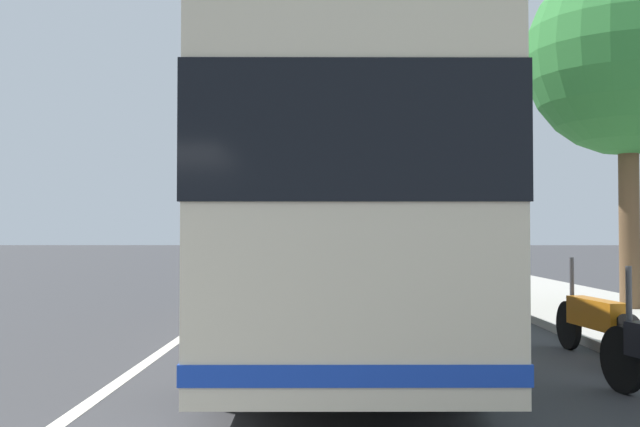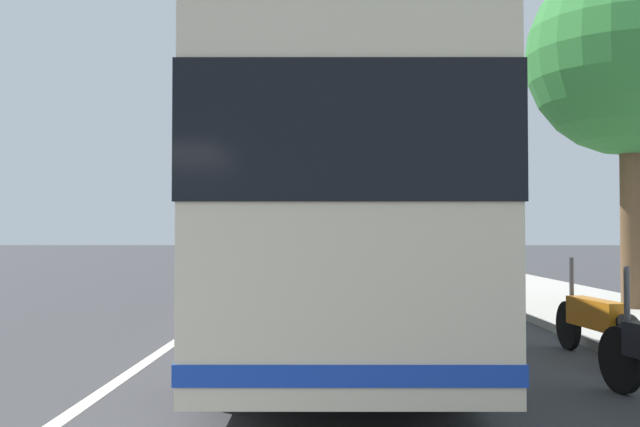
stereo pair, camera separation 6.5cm
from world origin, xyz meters
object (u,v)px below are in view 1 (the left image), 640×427
(motorcycle_angled, at_px, (596,321))
(car_far_distant, at_px, (340,259))
(coach_bus, at_px, (336,211))
(car_ahead_same_lane, at_px, (249,249))
(car_oncoming, at_px, (340,250))
(roadside_tree_mid_block, at_px, (627,57))

(motorcycle_angled, bearing_deg, car_far_distant, 4.66)
(coach_bus, xyz_separation_m, car_ahead_same_lane, (34.60, 4.94, -1.25))
(car_ahead_same_lane, xyz_separation_m, car_far_distant, (-19.15, -5.24, 0.02))
(motorcycle_angled, height_order, car_oncoming, car_oncoming)
(coach_bus, bearing_deg, car_oncoming, -1.87)
(car_ahead_same_lane, bearing_deg, car_oncoming, 80.82)
(coach_bus, relative_size, car_oncoming, 2.58)
(motorcycle_angled, xyz_separation_m, car_far_distant, (16.63, 3.03, 0.23))
(car_ahead_same_lane, xyz_separation_m, roadside_tree_mid_block, (-30.57, -10.84, 4.47))
(car_far_distant, bearing_deg, car_oncoming, -2.77)
(roadside_tree_mid_block, bearing_deg, motorcycle_angled, 153.81)
(roadside_tree_mid_block, bearing_deg, car_ahead_same_lane, 19.51)
(coach_bus, relative_size, car_ahead_same_lane, 2.81)
(motorcycle_angled, bearing_deg, roadside_tree_mid_block, -31.85)
(motorcycle_angled, height_order, car_ahead_same_lane, car_ahead_same_lane)
(roadside_tree_mid_block, bearing_deg, car_far_distant, 26.10)
(coach_bus, height_order, car_ahead_same_lane, coach_bus)
(car_far_distant, bearing_deg, car_ahead_same_lane, 13.45)
(coach_bus, relative_size, motorcycle_angled, 4.74)
(motorcycle_angled, xyz_separation_m, car_ahead_same_lane, (35.79, 8.27, 0.21))
(car_far_distant, relative_size, roadside_tree_mid_block, 0.63)
(car_ahead_same_lane, relative_size, car_oncoming, 0.92)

